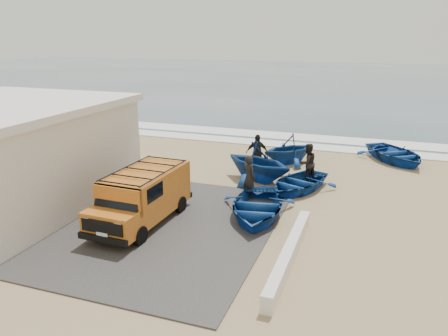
% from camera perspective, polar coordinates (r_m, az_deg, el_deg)
% --- Properties ---
extents(ground, '(160.00, 160.00, 0.00)m').
position_cam_1_polar(ground, '(18.46, -5.06, -5.19)').
color(ground, tan).
extents(slab, '(12.00, 10.00, 0.05)m').
position_cam_1_polar(slab, '(17.75, -13.69, -6.49)').
color(slab, '#403D3A').
rests_on(slab, ground).
extents(ocean, '(180.00, 88.00, 0.01)m').
position_cam_1_polar(ocean, '(72.18, 13.96, 11.14)').
color(ocean, '#385166').
rests_on(ocean, ground).
extents(surf_line, '(180.00, 1.60, 0.06)m').
position_cam_1_polar(surf_line, '(29.25, 4.69, 3.34)').
color(surf_line, white).
rests_on(surf_line, ground).
extents(surf_wash, '(180.00, 2.20, 0.04)m').
position_cam_1_polar(surf_wash, '(31.61, 5.87, 4.34)').
color(surf_wash, white).
rests_on(surf_wash, ground).
extents(building, '(8.40, 9.40, 4.30)m').
position_cam_1_polar(building, '(20.53, -27.14, 1.62)').
color(building, white).
rests_on(building, ground).
extents(parapet, '(0.35, 6.00, 0.55)m').
position_cam_1_polar(parapet, '(14.35, 8.53, -11.00)').
color(parapet, silver).
rests_on(parapet, ground).
extents(van, '(2.11, 4.93, 2.09)m').
position_cam_1_polar(van, '(16.90, -10.58, -3.50)').
color(van, '#C56B1D').
rests_on(van, ground).
extents(boat_near_left, '(3.74, 4.72, 0.88)m').
position_cam_1_polar(boat_near_left, '(17.38, 4.24, -5.05)').
color(boat_near_left, navy).
rests_on(boat_near_left, ground).
extents(boat_near_right, '(3.90, 4.52, 0.79)m').
position_cam_1_polar(boat_near_right, '(20.49, 9.60, -1.88)').
color(boat_near_right, navy).
rests_on(boat_near_right, ground).
extents(boat_mid_left, '(4.70, 4.44, 1.97)m').
position_cam_1_polar(boat_mid_left, '(21.48, 4.50, 0.85)').
color(boat_mid_left, navy).
rests_on(boat_mid_left, ground).
extents(boat_far_left, '(4.21, 4.23, 1.69)m').
position_cam_1_polar(boat_far_left, '(24.63, 8.47, 2.52)').
color(boat_far_left, navy).
rests_on(boat_far_left, ground).
extents(boat_far_right, '(5.05, 5.41, 0.91)m').
position_cam_1_polar(boat_far_right, '(26.62, 21.45, 1.74)').
color(boat_far_right, navy).
rests_on(boat_far_right, ground).
extents(fisherman_front, '(0.86, 0.79, 1.96)m').
position_cam_1_polar(fisherman_front, '(19.14, 3.29, -1.19)').
color(fisherman_front, black).
rests_on(fisherman_front, ground).
extents(fisherman_middle, '(1.18, 1.19, 1.94)m').
position_cam_1_polar(fisherman_middle, '(21.59, 10.85, 0.64)').
color(fisherman_middle, black).
rests_on(fisherman_middle, ground).
extents(fisherman_back, '(1.26, 0.89, 1.99)m').
position_cam_1_polar(fisherman_back, '(22.99, 4.32, 1.99)').
color(fisherman_back, black).
rests_on(fisherman_back, ground).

